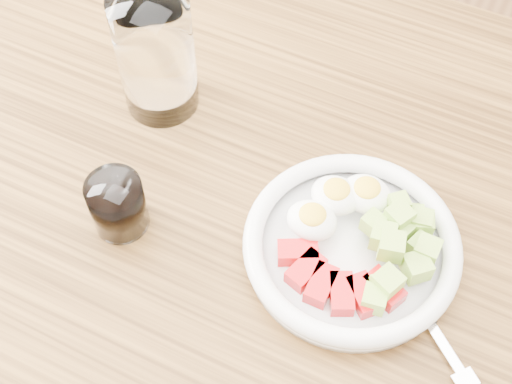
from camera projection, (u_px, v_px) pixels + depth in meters
dining_table at (260, 257)px, 0.91m from camera, size 1.50×0.90×0.77m
bowl at (353, 243)px, 0.78m from camera, size 0.24×0.24×0.06m
fork at (420, 309)px, 0.76m from camera, size 0.17×0.15×0.01m
water_glass at (156, 54)px, 0.85m from camera, size 0.09×0.09×0.17m
coffee_glass at (118, 205)px, 0.79m from camera, size 0.06×0.06×0.07m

